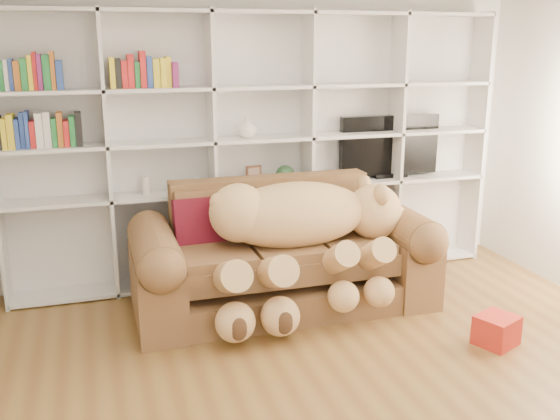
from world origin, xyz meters
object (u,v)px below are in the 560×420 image
object	(u,v)px
teddy_bear	(300,230)
tv	(389,147)
gift_box	(496,330)
sofa	(282,261)

from	to	relation	value
teddy_bear	tv	world-z (taller)	tv
gift_box	tv	size ratio (longest dim) A/B	0.27
sofa	tv	distance (m)	1.67
teddy_bear	gift_box	distance (m)	1.63
teddy_bear	tv	bearing A→B (deg)	33.23
gift_box	tv	distance (m)	2.14
teddy_bear	gift_box	xyz separation A→B (m)	(1.19, -0.94, -0.59)
sofa	tv	bearing A→B (deg)	29.08
gift_box	teddy_bear	bearing A→B (deg)	141.61
tv	teddy_bear	bearing A→B (deg)	-142.63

